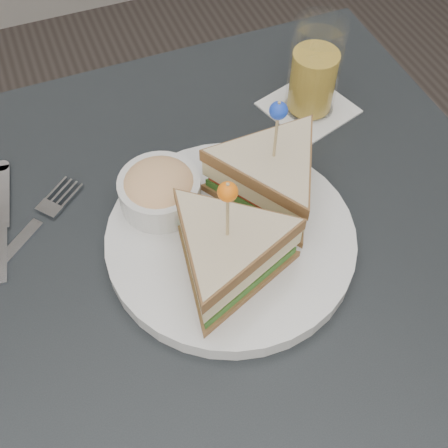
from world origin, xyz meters
TOP-DOWN VIEW (x-y plane):
  - ground_plane at (0.00, 0.00)m, footprint 3.50×3.50m
  - table at (0.00, 0.00)m, footprint 0.80×0.80m
  - plate_meal at (0.03, 0.02)m, footprint 0.36×0.34m
  - cutlery_fork at (-0.21, 0.12)m, footprint 0.18×0.15m
  - cutlery_knife at (-0.24, 0.15)m, footprint 0.05×0.20m
  - drink_set at (0.22, 0.20)m, footprint 0.14×0.14m

SIDE VIEW (x-z plane):
  - ground_plane at x=0.00m, z-range 0.00..0.00m
  - table at x=0.00m, z-range 0.30..1.05m
  - cutlery_fork at x=-0.21m, z-range 0.75..0.76m
  - cutlery_knife at x=-0.24m, z-range 0.75..0.76m
  - plate_meal at x=0.03m, z-range 0.71..0.89m
  - drink_set at x=0.22m, z-range 0.74..0.89m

